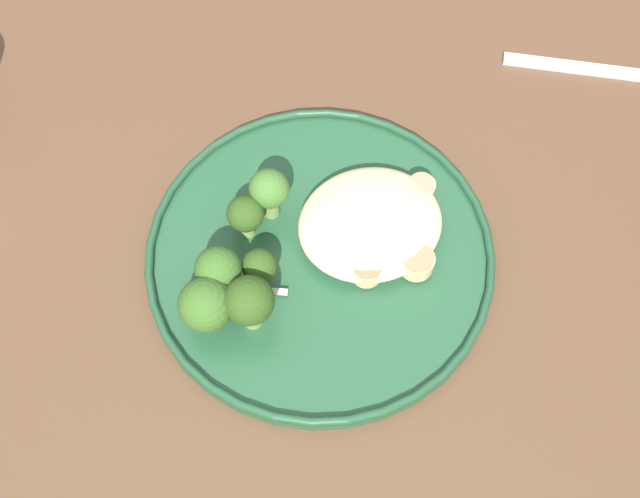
{
  "coord_description": "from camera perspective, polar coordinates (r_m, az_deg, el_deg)",
  "views": [
    {
      "loc": [
        0.06,
        0.28,
        1.35
      ],
      "look_at": [
        -0.04,
        0.01,
        0.76
      ],
      "focal_mm": 44.9,
      "sensor_mm": 36.0,
      "label": 1
    }
  ],
  "objects": [
    {
      "name": "seared_scallop_half_hidden",
      "position": [
        0.65,
        3.36,
        -1.45
      ],
      "size": [
        0.03,
        0.03,
        0.02
      ],
      "color": "#DBB77A",
      "rests_on": "dinner_plate"
    },
    {
      "name": "seared_scallop_tiny_bay",
      "position": [
        0.65,
        6.91,
        -0.92
      ],
      "size": [
        0.03,
        0.03,
        0.02
      ],
      "color": "#E5C689",
      "rests_on": "dinner_plate"
    },
    {
      "name": "dinner_plate",
      "position": [
        0.67,
        0.0,
        -0.44
      ],
      "size": [
        0.29,
        0.29,
        0.02
      ],
      "color": "#235133",
      "rests_on": "wooden_dining_table"
    },
    {
      "name": "broccoli_floret_center_pile",
      "position": [
        0.65,
        -5.33,
        2.44
      ],
      "size": [
        0.03,
        0.03,
        0.05
      ],
      "color": "#89A356",
      "rests_on": "dinner_plate"
    },
    {
      "name": "seared_scallop_large_seared",
      "position": [
        0.66,
        3.71,
        1.24
      ],
      "size": [
        0.03,
        0.03,
        0.01
      ],
      "color": "beige",
      "rests_on": "dinner_plate"
    },
    {
      "name": "wooden_dining_table",
      "position": [
        0.74,
        -2.98,
        -3.92
      ],
      "size": [
        1.4,
        1.0,
        0.74
      ],
      "color": "brown",
      "rests_on": "ground"
    },
    {
      "name": "broccoli_floret_small_sprig",
      "position": [
        0.63,
        -4.33,
        -1.27
      ],
      "size": [
        0.03,
        0.03,
        0.04
      ],
      "color": "#7A994C",
      "rests_on": "dinner_plate"
    },
    {
      "name": "noodle_bed",
      "position": [
        0.66,
        3.67,
        1.65
      ],
      "size": [
        0.12,
        0.11,
        0.03
      ],
      "color": "beige",
      "rests_on": "dinner_plate"
    },
    {
      "name": "ground",
      "position": [
        1.38,
        -1.66,
        -14.56
      ],
      "size": [
        6.0,
        6.0,
        0.0
      ],
      "primitive_type": "plane",
      "color": "#665B51"
    },
    {
      "name": "broccoli_floret_left_leaning",
      "position": [
        0.65,
        -3.63,
        4.18
      ],
      "size": [
        0.03,
        0.03,
        0.06
      ],
      "color": "#7A994C",
      "rests_on": "dinner_plate"
    },
    {
      "name": "dinner_fork",
      "position": [
        0.83,
        19.95,
        11.8
      ],
      "size": [
        0.17,
        0.11,
        0.0
      ],
      "color": "silver",
      "rests_on": "wooden_dining_table"
    },
    {
      "name": "onion_sliver_pale_crescent",
      "position": [
        0.66,
        1.02,
        -0.05
      ],
      "size": [
        0.03,
        0.03,
        0.0
      ],
      "primitive_type": "cube",
      "rotation": [
        0.0,
        0.0,
        2.38
      ],
      "color": "silver",
      "rests_on": "dinner_plate"
    },
    {
      "name": "onion_sliver_curled_piece",
      "position": [
        0.65,
        -7.21,
        -2.64
      ],
      "size": [
        0.03,
        0.02,
        0.0
      ],
      "primitive_type": "cube",
      "rotation": [
        0.0,
        0.0,
        0.49
      ],
      "color": "silver",
      "rests_on": "dinner_plate"
    },
    {
      "name": "broccoli_floret_beside_noodles",
      "position": [
        0.61,
        -8.12,
        -3.96
      ],
      "size": [
        0.04,
        0.04,
        0.06
      ],
      "color": "#7A994C",
      "rests_on": "dinner_plate"
    },
    {
      "name": "broccoli_floret_right_tilted",
      "position": [
        0.62,
        -7.25,
        -1.54
      ],
      "size": [
        0.04,
        0.04,
        0.06
      ],
      "color": "#89A356",
      "rests_on": "dinner_plate"
    },
    {
      "name": "onion_sliver_long_sliver",
      "position": [
        0.65,
        -4.82,
        -2.91
      ],
      "size": [
        0.05,
        0.03,
        0.0
      ],
      "primitive_type": "cube",
      "rotation": [
        0.0,
        0.0,
        5.86
      ],
      "color": "silver",
      "rests_on": "dinner_plate"
    },
    {
      "name": "seared_scallop_rear_pale",
      "position": [
        0.69,
        7.21,
        4.34
      ],
      "size": [
        0.02,
        0.02,
        0.02
      ],
      "color": "beige",
      "rests_on": "dinner_plate"
    },
    {
      "name": "broccoli_floret_near_rim",
      "position": [
        0.61,
        -5.05,
        -3.77
      ],
      "size": [
        0.04,
        0.04,
        0.06
      ],
      "color": "#7A994C",
      "rests_on": "dinner_plate"
    },
    {
      "name": "seared_scallop_left_edge",
      "position": [
        0.67,
        5.78,
        2.11
      ],
      "size": [
        0.03,
        0.03,
        0.02
      ],
      "color": "#E5C689",
      "rests_on": "dinner_plate"
    }
  ]
}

